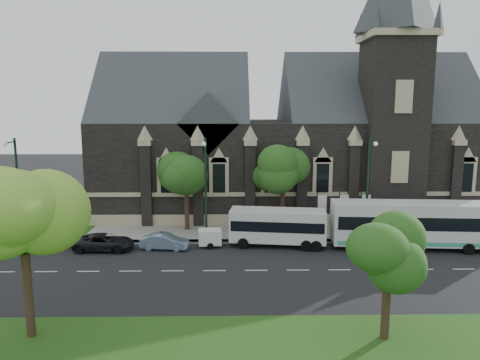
{
  "coord_description": "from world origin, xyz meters",
  "views": [
    {
      "loc": [
        -1.67,
        -30.32,
        11.59
      ],
      "look_at": [
        -1.07,
        6.0,
        5.59
      ],
      "focal_mm": 33.27,
      "sensor_mm": 36.0,
      "label": 1
    }
  ],
  "objects_px": {
    "street_lamp_mid": "(206,183)",
    "banner_flag_center": "(342,209)",
    "street_lamp_near": "(369,183)",
    "banner_flag_left": "(320,209)",
    "sedan": "(165,241)",
    "tree_walk_left": "(188,170)",
    "tree_park_near": "(29,213)",
    "car_far_black": "(104,242)",
    "banner_flag_right": "(364,209)",
    "shuttle_bus": "(278,225)",
    "tree_walk_right": "(285,169)",
    "tour_coach": "(413,224)",
    "car_far_red": "(45,237)",
    "tree_park_east": "(391,249)",
    "street_lamp_far": "(17,184)",
    "box_trailer": "(210,237)"
  },
  "relations": [
    {
      "from": "tree_park_near",
      "to": "sedan",
      "type": "height_order",
      "value": "tree_park_near"
    },
    {
      "from": "banner_flag_left",
      "to": "banner_flag_right",
      "type": "distance_m",
      "value": 4.0
    },
    {
      "from": "street_lamp_far",
      "to": "shuttle_bus",
      "type": "bearing_deg",
      "value": -3.36
    },
    {
      "from": "tree_park_near",
      "to": "tree_park_east",
      "type": "bearing_deg",
      "value": -1.77
    },
    {
      "from": "tree_park_near",
      "to": "street_lamp_far",
      "type": "bearing_deg",
      "value": 117.42
    },
    {
      "from": "tree_walk_left",
      "to": "box_trailer",
      "type": "xyz_separation_m",
      "value": [
        2.19,
        -5.13,
        -4.91
      ]
    },
    {
      "from": "tree_park_east",
      "to": "street_lamp_far",
      "type": "relative_size",
      "value": 0.7
    },
    {
      "from": "street_lamp_near",
      "to": "banner_flag_center",
      "type": "distance_m",
      "value": 3.74
    },
    {
      "from": "tree_park_near",
      "to": "tree_walk_right",
      "type": "height_order",
      "value": "tree_park_near"
    },
    {
      "from": "tree_walk_left",
      "to": "sedan",
      "type": "distance_m",
      "value": 7.8
    },
    {
      "from": "sedan",
      "to": "tree_walk_right",
      "type": "bearing_deg",
      "value": -54.46
    },
    {
      "from": "street_lamp_mid",
      "to": "banner_flag_center",
      "type": "bearing_deg",
      "value": 8.82
    },
    {
      "from": "tree_walk_right",
      "to": "car_far_red",
      "type": "height_order",
      "value": "tree_walk_right"
    },
    {
      "from": "tree_park_east",
      "to": "car_far_black",
      "type": "height_order",
      "value": "tree_park_east"
    },
    {
      "from": "shuttle_bus",
      "to": "car_far_red",
      "type": "relative_size",
      "value": 1.82
    },
    {
      "from": "tree_walk_right",
      "to": "banner_flag_right",
      "type": "height_order",
      "value": "tree_walk_right"
    },
    {
      "from": "tree_walk_right",
      "to": "street_lamp_near",
      "type": "bearing_deg",
      "value": -28.06
    },
    {
      "from": "street_lamp_near",
      "to": "car_far_red",
      "type": "relative_size",
      "value": 1.99
    },
    {
      "from": "banner_flag_right",
      "to": "shuttle_bus",
      "type": "height_order",
      "value": "banner_flag_right"
    },
    {
      "from": "tree_walk_right",
      "to": "street_lamp_far",
      "type": "distance_m",
      "value": 23.5
    },
    {
      "from": "street_lamp_near",
      "to": "banner_flag_left",
      "type": "height_order",
      "value": "street_lamp_near"
    },
    {
      "from": "tour_coach",
      "to": "street_lamp_near",
      "type": "bearing_deg",
      "value": 149.67
    },
    {
      "from": "tree_park_near",
      "to": "car_far_black",
      "type": "height_order",
      "value": "tree_park_near"
    },
    {
      "from": "tree_park_east",
      "to": "banner_flag_left",
      "type": "xyz_separation_m",
      "value": [
        0.11,
        18.32,
        -2.24
      ]
    },
    {
      "from": "street_lamp_far",
      "to": "tree_park_near",
      "type": "bearing_deg",
      "value": -62.58
    },
    {
      "from": "banner_flag_right",
      "to": "street_lamp_near",
      "type": "bearing_deg",
      "value": -98.56
    },
    {
      "from": "tree_park_near",
      "to": "tree_walk_right",
      "type": "distance_m",
      "value": 24.58
    },
    {
      "from": "tree_park_near",
      "to": "tour_coach",
      "type": "xyz_separation_m",
      "value": [
        24.96,
        13.66,
        -4.32
      ]
    },
    {
      "from": "tree_walk_left",
      "to": "banner_flag_left",
      "type": "xyz_separation_m",
      "value": [
        12.08,
        -1.7,
        -3.35
      ]
    },
    {
      "from": "tree_walk_left",
      "to": "street_lamp_near",
      "type": "relative_size",
      "value": 0.85
    },
    {
      "from": "street_lamp_far",
      "to": "box_trailer",
      "type": "height_order",
      "value": "street_lamp_far"
    },
    {
      "from": "tree_park_east",
      "to": "car_far_red",
      "type": "relative_size",
      "value": 1.39
    },
    {
      "from": "tree_walk_right",
      "to": "tree_walk_left",
      "type": "relative_size",
      "value": 1.02
    },
    {
      "from": "sedan",
      "to": "tour_coach",
      "type": "bearing_deg",
      "value": -83.31
    },
    {
      "from": "tree_park_near",
      "to": "street_lamp_far",
      "type": "xyz_separation_m",
      "value": [
        -8.23,
        15.86,
        -1.3
      ]
    },
    {
      "from": "tree_walk_left",
      "to": "banner_flag_right",
      "type": "height_order",
      "value": "tree_walk_left"
    },
    {
      "from": "tree_park_near",
      "to": "car_far_black",
      "type": "relative_size",
      "value": 1.75
    },
    {
      "from": "banner_flag_left",
      "to": "sedan",
      "type": "bearing_deg",
      "value": -163.53
    },
    {
      "from": "tour_coach",
      "to": "tree_walk_left",
      "type": "bearing_deg",
      "value": 167.27
    },
    {
      "from": "tree_park_east",
      "to": "street_lamp_far",
      "type": "distance_m",
      "value": 30.9
    },
    {
      "from": "tree_walk_left",
      "to": "banner_flag_center",
      "type": "distance_m",
      "value": 14.58
    },
    {
      "from": "tree_walk_right",
      "to": "tree_walk_left",
      "type": "xyz_separation_m",
      "value": [
        -9.01,
        -0.01,
        -0.08
      ]
    },
    {
      "from": "street_lamp_near",
      "to": "tree_park_east",
      "type": "bearing_deg",
      "value": -103.11
    },
    {
      "from": "tree_park_east",
      "to": "tree_walk_right",
      "type": "relative_size",
      "value": 0.81
    },
    {
      "from": "tree_walk_right",
      "to": "tour_coach",
      "type": "bearing_deg",
      "value": -30.26
    },
    {
      "from": "shuttle_bus",
      "to": "street_lamp_far",
      "type": "bearing_deg",
      "value": -175.41
    },
    {
      "from": "banner_flag_left",
      "to": "banner_flag_center",
      "type": "relative_size",
      "value": 1.0
    },
    {
      "from": "street_lamp_far",
      "to": "tour_coach",
      "type": "distance_m",
      "value": 33.4
    },
    {
      "from": "street_lamp_far",
      "to": "car_far_red",
      "type": "relative_size",
      "value": 1.99
    },
    {
      "from": "tour_coach",
      "to": "sedan",
      "type": "height_order",
      "value": "tour_coach"
    }
  ]
}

